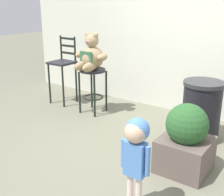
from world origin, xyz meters
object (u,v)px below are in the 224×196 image
bar_chair_empty (63,66)px  planter_with_shrub (186,141)px  trash_bin (201,111)px  bar_stool_with_teddy (93,81)px  teddy_bear (91,56)px  child_walking (136,146)px

bar_chair_empty → planter_with_shrub: size_ratio=1.54×
trash_bin → planter_with_shrub: 0.84m
bar_chair_empty → bar_stool_with_teddy: bearing=-7.1°
teddy_bear → trash_bin: bearing=1.6°
child_walking → trash_bin: size_ratio=1.09×
teddy_bear → child_walking: size_ratio=0.66×
teddy_bear → bar_stool_with_teddy: bearing=90.0°
child_walking → trash_bin: bearing=-63.7°
child_walking → planter_with_shrub: size_ratio=1.15×
bar_stool_with_teddy → child_walking: child_walking is taller
teddy_bear → bar_chair_empty: bearing=170.7°
teddy_bear → bar_chair_empty: teddy_bear is taller
trash_bin → teddy_bear: bearing=-178.4°
child_walking → bar_chair_empty: (-2.55, 1.77, 0.03)m
bar_stool_with_teddy → teddy_bear: (0.00, -0.03, 0.41)m
teddy_bear → child_walking: bearing=-42.3°
trash_bin → bar_chair_empty: 2.53m
teddy_bear → trash_bin: teddy_bear is taller
child_walking → bar_chair_empty: bearing=-9.6°
bar_stool_with_teddy → child_walking: bearing=-42.8°
trash_bin → bar_chair_empty: (-2.52, 0.07, 0.26)m
bar_stool_with_teddy → planter_with_shrub: (1.91, -0.81, -0.18)m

